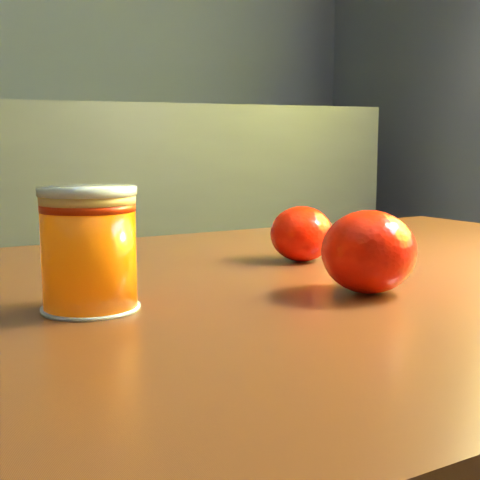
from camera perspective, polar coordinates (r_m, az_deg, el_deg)
name	(u,v)px	position (r m, az deg, el deg)	size (l,w,h in m)	color
table	(319,366)	(0.64, 6.73, -10.64)	(1.01, 0.79, 0.68)	#5D2D17
juice_glass	(89,250)	(0.49, -12.75, -0.80)	(0.07, 0.07, 0.09)	#E35404
orange_front	(369,252)	(0.55, 10.92, -0.99)	(0.08, 0.08, 0.07)	#FE1B05
orange_back	(302,234)	(0.68, 5.28, 0.53)	(0.06, 0.06, 0.06)	#FE1B05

